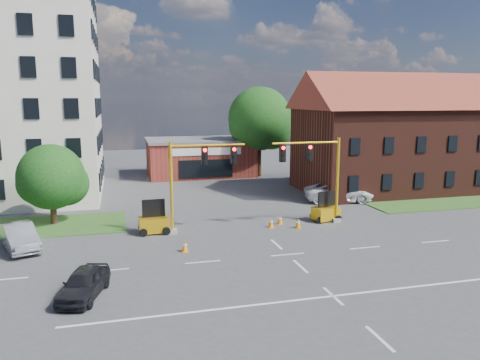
{
  "coord_description": "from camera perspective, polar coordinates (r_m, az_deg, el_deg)",
  "views": [
    {
      "loc": [
        -9.25,
        -24.52,
        8.97
      ],
      "look_at": [
        -0.26,
        10.0,
        2.73
      ],
      "focal_mm": 35.0,
      "sensor_mm": 36.0,
      "label": 1
    }
  ],
  "objects": [
    {
      "name": "signal_mast_west",
      "position": [
        31.32,
        -5.4,
        0.59
      ],
      "size": [
        5.3,
        0.6,
        6.2
      ],
      "color": "gray",
      "rests_on": "ground"
    },
    {
      "name": "tree_large",
      "position": [
        54.12,
        2.78,
        7.19
      ],
      "size": [
        7.63,
        7.26,
        10.32
      ],
      "color": "#312011",
      "rests_on": "ground"
    },
    {
      "name": "sedan_dark",
      "position": [
        22.96,
        -18.49,
        -11.83
      ],
      "size": [
        2.59,
        4.17,
        1.32
      ],
      "primitive_type": "imported",
      "rotation": [
        0.0,
        0.0,
        -0.28
      ],
      "color": "black",
      "rests_on": "ground"
    },
    {
      "name": "grass_verge_ne",
      "position": [
        44.12,
        24.0,
        -2.63
      ],
      "size": [
        14.0,
        4.0,
        0.08
      ],
      "primitive_type": "cube",
      "color": "#2D5720",
      "rests_on": "ground"
    },
    {
      "name": "pickup_white",
      "position": [
        42.09,
        11.97,
        -1.45
      ],
      "size": [
        6.44,
        3.98,
        1.66
      ],
      "primitive_type": "imported",
      "rotation": [
        0.0,
        0.0,
        1.36
      ],
      "color": "white",
      "rests_on": "ground"
    },
    {
      "name": "trailer_west",
      "position": [
        32.14,
        -10.44,
        -5.18
      ],
      "size": [
        1.97,
        1.33,
        2.22
      ],
      "rotation": [
        0.0,
        0.0,
        0.02
      ],
      "color": "yellow",
      "rests_on": "ground"
    },
    {
      "name": "cone_c",
      "position": [
        33.09,
        3.81,
        -5.23
      ],
      "size": [
        0.4,
        0.4,
        0.7
      ],
      "color": "orange",
      "rests_on": "ground"
    },
    {
      "name": "sedan_silver_front",
      "position": [
        31.26,
        -25.3,
        -6.26
      ],
      "size": [
        3.18,
        4.97,
        1.55
      ],
      "primitive_type": "imported",
      "rotation": [
        0.0,
        0.0,
        0.36
      ],
      "color": "#A5A8AD",
      "rests_on": "ground"
    },
    {
      "name": "townhouse_row",
      "position": [
        48.93,
        19.39,
        5.79
      ],
      "size": [
        21.0,
        11.0,
        11.5
      ],
      "color": "#461E15",
      "rests_on": "ground"
    },
    {
      "name": "brick_shop",
      "position": [
        55.7,
        -4.93,
        2.86
      ],
      "size": [
        12.4,
        8.4,
        4.3
      ],
      "color": "maroon",
      "rests_on": "ground"
    },
    {
      "name": "cone_b",
      "position": [
        33.97,
        4.89,
        -4.84
      ],
      "size": [
        0.4,
        0.4,
        0.7
      ],
      "color": "orange",
      "rests_on": "ground"
    },
    {
      "name": "trailer_east",
      "position": [
        35.34,
        10.42,
        -3.85
      ],
      "size": [
        2.09,
        1.64,
        2.11
      ],
      "rotation": [
        0.0,
        0.0,
        0.24
      ],
      "color": "yellow",
      "rests_on": "ground"
    },
    {
      "name": "lane_markings",
      "position": [
        25.08,
        8.25,
        -11.13
      ],
      "size": [
        60.0,
        36.0,
        0.01
      ],
      "primitive_type": null,
      "color": "white",
      "rests_on": "ground"
    },
    {
      "name": "cone_a",
      "position": [
        28.11,
        -6.75,
        -8.03
      ],
      "size": [
        0.4,
        0.4,
        0.7
      ],
      "color": "orange",
      "rests_on": "ground"
    },
    {
      "name": "signal_mast_east",
      "position": [
        33.8,
        9.33,
        1.19
      ],
      "size": [
        5.3,
        0.6,
        6.2
      ],
      "color": "gray",
      "rests_on": "ground"
    },
    {
      "name": "tree_nw_front",
      "position": [
        35.84,
        -21.63,
        0.15
      ],
      "size": [
        4.9,
        4.66,
        5.81
      ],
      "color": "#312011",
      "rests_on": "ground"
    },
    {
      "name": "ground",
      "position": [
        27.7,
        5.82,
        -9.03
      ],
      "size": [
        120.0,
        120.0,
        0.0
      ],
      "primitive_type": "plane",
      "color": "#444447",
      "rests_on": "ground"
    },
    {
      "name": "cone_d",
      "position": [
        33.1,
        7.1,
        -5.28
      ],
      "size": [
        0.4,
        0.4,
        0.7
      ],
      "color": "orange",
      "rests_on": "ground"
    }
  ]
}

